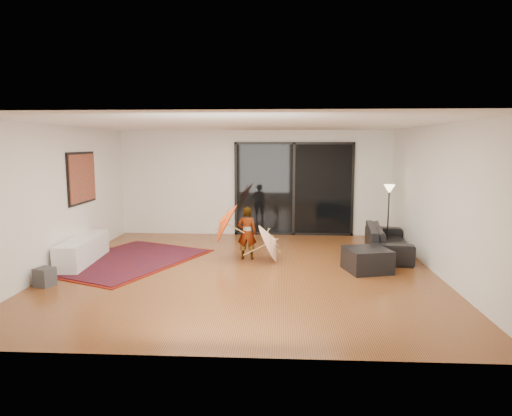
# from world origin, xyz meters

# --- Properties ---
(floor) EXTENTS (7.00, 7.00, 0.00)m
(floor) POSITION_xyz_m (0.00, 0.00, 0.00)
(floor) COLOR brown
(floor) RESTS_ON ground
(ceiling) EXTENTS (7.00, 7.00, 0.00)m
(ceiling) POSITION_xyz_m (0.00, 0.00, 2.70)
(ceiling) COLOR white
(ceiling) RESTS_ON wall_back
(wall_back) EXTENTS (7.00, 0.00, 7.00)m
(wall_back) POSITION_xyz_m (0.00, 3.50, 1.35)
(wall_back) COLOR silver
(wall_back) RESTS_ON floor
(wall_front) EXTENTS (7.00, 0.00, 7.00)m
(wall_front) POSITION_xyz_m (0.00, -3.50, 1.35)
(wall_front) COLOR silver
(wall_front) RESTS_ON floor
(wall_left) EXTENTS (0.00, 7.00, 7.00)m
(wall_left) POSITION_xyz_m (-3.50, 0.00, 1.35)
(wall_left) COLOR silver
(wall_left) RESTS_ON floor
(wall_right) EXTENTS (0.00, 7.00, 7.00)m
(wall_right) POSITION_xyz_m (3.50, 0.00, 1.35)
(wall_right) COLOR silver
(wall_right) RESTS_ON floor
(sliding_door) EXTENTS (3.06, 0.07, 2.40)m
(sliding_door) POSITION_xyz_m (1.00, 3.47, 1.20)
(sliding_door) COLOR black
(sliding_door) RESTS_ON wall_back
(painting) EXTENTS (0.04, 1.28, 1.08)m
(painting) POSITION_xyz_m (-3.46, 1.00, 1.65)
(painting) COLOR black
(painting) RESTS_ON wall_left
(media_console) EXTENTS (0.57, 1.85, 0.51)m
(media_console) POSITION_xyz_m (-3.25, 0.37, 0.25)
(media_console) COLOR white
(media_console) RESTS_ON floor
(speaker) EXTENTS (0.34, 0.34, 0.31)m
(speaker) POSITION_xyz_m (-3.25, -1.11, 0.16)
(speaker) COLOR #424244
(speaker) RESTS_ON floor
(persian_rug) EXTENTS (3.30, 3.75, 0.02)m
(persian_rug) POSITION_xyz_m (-2.45, 0.60, 0.01)
(persian_rug) COLOR #621008
(persian_rug) RESTS_ON floor
(sofa) EXTENTS (1.07, 2.19, 0.62)m
(sofa) POSITION_xyz_m (2.95, 1.41, 0.31)
(sofa) COLOR black
(sofa) RESTS_ON floor
(ottoman) EXTENTS (0.92, 0.92, 0.43)m
(ottoman) POSITION_xyz_m (2.28, 0.10, 0.21)
(ottoman) COLOR black
(ottoman) RESTS_ON floor
(floor_lamp) EXTENTS (0.25, 0.25, 1.45)m
(floor_lamp) POSITION_xyz_m (3.10, 2.07, 1.14)
(floor_lamp) COLOR black
(floor_lamp) RESTS_ON floor
(child) EXTENTS (0.41, 0.28, 1.09)m
(child) POSITION_xyz_m (-0.02, 0.87, 0.54)
(child) COLOR #999999
(child) RESTS_ON floor
(parasol_orange) EXTENTS (0.57, 0.90, 0.90)m
(parasol_orange) POSITION_xyz_m (-0.57, 0.82, 0.73)
(parasol_orange) COLOR #F3480C
(parasol_orange) RESTS_ON child
(parasol_white) EXTENTS (0.53, 0.81, 0.91)m
(parasol_white) POSITION_xyz_m (0.58, 0.72, 0.50)
(parasol_white) COLOR white
(parasol_white) RESTS_ON floor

